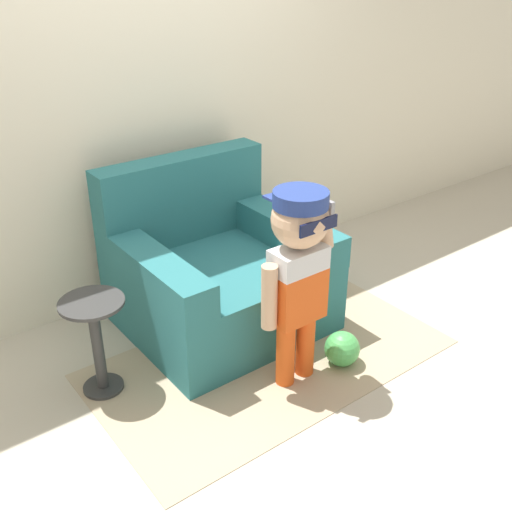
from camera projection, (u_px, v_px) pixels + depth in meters
ground_plane at (214, 325)px, 3.65m from camera, size 10.00×10.00×0.00m
wall_back at (145, 91)px, 3.52m from camera, size 10.00×0.05×2.60m
armchair at (216, 272)px, 3.58m from camera, size 1.09×1.01×0.95m
person_child at (298, 260)px, 2.88m from camera, size 0.43×0.33×1.06m
side_table at (96, 338)px, 2.98m from camera, size 0.32×0.32×0.53m
rug at (270, 358)px, 3.35m from camera, size 1.95×1.09×0.01m
toy_ball at (342, 349)px, 3.27m from camera, size 0.20×0.20×0.20m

